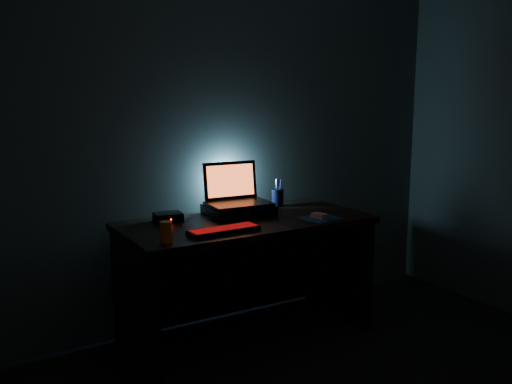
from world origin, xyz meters
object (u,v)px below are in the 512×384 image
(keyboard, at_px, (224,230))
(juice_glass, at_px, (166,232))
(mouse, at_px, (320,216))
(pen_cup, at_px, (278,198))
(router, at_px, (168,217))
(laptop, at_px, (235,194))

(keyboard, relative_size, juice_glass, 3.71)
(mouse, height_order, pen_cup, pen_cup)
(pen_cup, xyz_separation_m, router, (-0.80, -0.05, -0.03))
(laptop, relative_size, mouse, 4.18)
(keyboard, bearing_deg, mouse, -2.18)
(laptop, bearing_deg, keyboard, -122.03)
(juice_glass, bearing_deg, router, 66.79)
(pen_cup, distance_m, juice_glass, 1.09)
(keyboard, relative_size, pen_cup, 3.53)
(keyboard, distance_m, juice_glass, 0.35)
(laptop, bearing_deg, juice_glass, -142.05)
(mouse, bearing_deg, router, 144.46)
(juice_glass, distance_m, router, 0.46)
(pen_cup, bearing_deg, mouse, -87.96)
(laptop, height_order, mouse, laptop)
(mouse, bearing_deg, pen_cup, 82.41)
(laptop, bearing_deg, router, -175.28)
(keyboard, height_order, router, router)
(laptop, xyz_separation_m, juice_glass, (-0.64, -0.43, -0.07))
(keyboard, xyz_separation_m, pen_cup, (0.63, 0.44, 0.05))
(laptop, relative_size, keyboard, 0.98)
(juice_glass, bearing_deg, mouse, 1.49)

